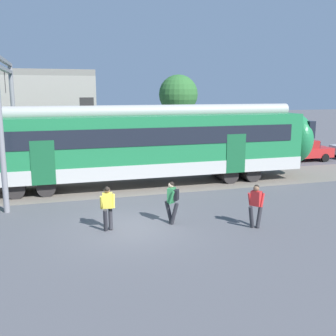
{
  "coord_description": "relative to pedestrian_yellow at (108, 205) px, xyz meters",
  "views": [
    {
      "loc": [
        -2.68,
        -13.88,
        5.05
      ],
      "look_at": [
        2.3,
        2.95,
        1.6
      ],
      "focal_mm": 42.0,
      "sensor_mm": 36.0,
      "label": 1
    }
  ],
  "objects": [
    {
      "name": "pedestrian_red",
      "position": [
        5.35,
        -1.27,
        0.03
      ],
      "size": [
        0.71,
        0.51,
        1.67
      ],
      "color": "#28282D",
      "rests_on": "ground"
    },
    {
      "name": "pedestrian_yellow",
      "position": [
        0.0,
        0.0,
        0.0
      ],
      "size": [
        0.58,
        0.62,
        1.67
      ],
      "color": "#28282D",
      "rests_on": "ground"
    },
    {
      "name": "catenary_gantry",
      "position": [
        -3.81,
        6.61,
        3.35
      ],
      "size": [
        0.24,
        6.64,
        6.53
      ],
      "color": "gray",
      "rests_on": "ground"
    },
    {
      "name": "street_tree_right",
      "position": [
        9.17,
        19.99,
        3.77
      ],
      "size": [
        3.47,
        3.47,
        6.49
      ],
      "color": "brown",
      "rests_on": "ground"
    },
    {
      "name": "parked_car_red",
      "position": [
        15.81,
        10.62,
        -0.18
      ],
      "size": [
        4.03,
        1.81,
        1.54
      ],
      "color": "#B22323",
      "rests_on": "ground"
    },
    {
      "name": "pedestrian_green",
      "position": [
        2.48,
        0.06,
        0.03
      ],
      "size": [
        0.54,
        0.67,
        1.67
      ],
      "color": "#28282D",
      "rests_on": "ground"
    },
    {
      "name": "ground_plane",
      "position": [
        0.89,
        0.06,
        -0.96
      ],
      "size": [
        160.0,
        160.0,
        0.0
      ],
      "primitive_type": "plane",
      "color": "#515156"
    }
  ]
}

